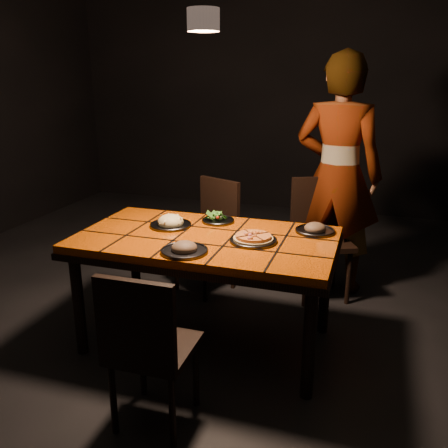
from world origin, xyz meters
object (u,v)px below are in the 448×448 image
(diner, at_px, (338,176))
(plate_pasta, at_px, (171,223))
(dining_table, at_px, (206,248))
(chair_far_right, at_px, (319,229))
(chair_near, at_px, (146,343))
(chair_far_left, at_px, (211,227))
(plate_pizza, at_px, (253,239))

(diner, relative_size, plate_pasta, 6.89)
(dining_table, height_order, chair_far_right, chair_far_right)
(chair_near, height_order, chair_far_left, chair_far_left)
(chair_near, xyz_separation_m, chair_far_left, (-0.27, 1.71, 0.03))
(chair_far_right, height_order, plate_pizza, chair_far_right)
(chair_far_left, relative_size, plate_pizza, 2.66)
(chair_far_right, xyz_separation_m, plate_pizza, (-0.28, -1.04, 0.23))
(chair_near, relative_size, chair_far_left, 0.95)
(dining_table, bearing_deg, chair_far_left, 107.36)
(chair_far_left, distance_m, chair_far_right, 0.87)
(dining_table, bearing_deg, chair_near, -89.35)
(chair_far_left, height_order, chair_far_right, chair_far_right)
(chair_near, relative_size, plate_pizza, 2.52)
(chair_near, xyz_separation_m, plate_pizza, (0.30, 0.85, 0.28))
(plate_pizza, bearing_deg, chair_far_right, 74.83)
(diner, distance_m, plate_pasta, 1.45)
(diner, bearing_deg, plate_pizza, 80.16)
(chair_near, height_order, plate_pizza, chair_near)
(chair_far_right, distance_m, plate_pasta, 1.29)
(dining_table, xyz_separation_m, chair_far_left, (-0.26, 0.85, -0.15))
(plate_pizza, distance_m, plate_pasta, 0.61)
(chair_near, height_order, plate_pasta, chair_near)
(chair_far_right, height_order, diner, diner)
(dining_table, distance_m, plate_pizza, 0.32)
(chair_near, bearing_deg, chair_far_right, -107.76)
(chair_far_left, bearing_deg, chair_far_right, 35.76)
(diner, bearing_deg, plate_pasta, 55.04)
(dining_table, bearing_deg, chair_far_right, 59.93)
(dining_table, bearing_deg, diner, 59.14)
(dining_table, relative_size, plate_pizza, 4.75)
(chair_near, relative_size, diner, 0.45)
(chair_near, relative_size, chair_far_right, 0.92)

